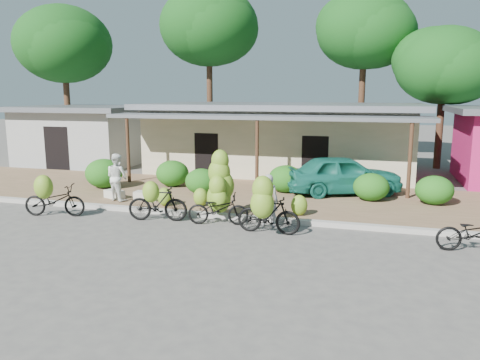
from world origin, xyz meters
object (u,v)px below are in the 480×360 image
(tree_center_right, at_px, (361,29))
(tree_back_left, at_px, (62,43))
(bike_far_left, at_px, (53,199))
(bike_right, at_px, (267,209))
(teal_van, at_px, (343,175))
(tree_near_right, at_px, (440,64))
(vendor, at_px, (268,201))
(sack_near, at_px, (147,196))
(tree_far_center, at_px, (207,25))
(bike_center, at_px, (219,194))
(bike_left, at_px, (157,202))
(bystander, at_px, (117,177))
(bike_far_right, at_px, (475,233))
(sack_far, at_px, (114,194))

(tree_center_right, bearing_deg, tree_back_left, -168.37)
(bike_far_left, xyz_separation_m, bike_right, (6.87, -0.06, 0.15))
(teal_van, bearing_deg, tree_near_right, -47.95)
(tree_center_right, relative_size, vendor, 6.01)
(bike_right, xyz_separation_m, teal_van, (1.65, 5.55, 0.11))
(bike_right, relative_size, sack_near, 2.12)
(tree_far_center, relative_size, bike_center, 4.65)
(tree_center_right, relative_size, bike_right, 5.21)
(sack_near, distance_m, vendor, 5.10)
(sack_near, bearing_deg, bike_left, -55.44)
(teal_van, bearing_deg, bystander, 91.47)
(bike_far_right, height_order, bystander, bystander)
(tree_near_right, height_order, bike_center, tree_near_right)
(bystander, bearing_deg, teal_van, -136.65)
(tree_near_right, distance_m, sack_far, 17.24)
(tree_far_center, distance_m, bystander, 15.02)
(bike_center, bearing_deg, bike_left, 93.67)
(sack_near, height_order, sack_far, sack_near)
(tree_near_right, xyz_separation_m, bike_far_left, (-12.53, -13.90, -4.72))
(tree_back_left, xyz_separation_m, tree_near_right, (21.00, 1.50, -1.46))
(bike_far_left, bearing_deg, tree_back_left, 21.74)
(bike_far_left, distance_m, bike_center, 5.28)
(tree_back_left, distance_m, bike_far_left, 16.24)
(bike_far_left, distance_m, sack_near, 3.17)
(bike_far_right, bearing_deg, bike_center, 76.29)
(bike_far_right, relative_size, sack_near, 2.21)
(tree_center_right, bearing_deg, tree_far_center, -176.82)
(tree_back_left, distance_m, tree_near_right, 21.10)
(tree_back_left, bearing_deg, teal_van, -22.14)
(tree_back_left, height_order, tree_center_right, tree_center_right)
(bike_far_right, relative_size, teal_van, 0.44)
(bike_far_left, bearing_deg, bystander, -37.55)
(tree_far_center, bearing_deg, vendor, -63.80)
(tree_center_right, bearing_deg, bike_center, -102.55)
(tree_far_center, distance_m, sack_near, 15.17)
(bike_left, distance_m, sack_far, 3.39)
(tree_far_center, xyz_separation_m, sack_near, (2.40, -12.92, -7.59))
(tree_center_right, relative_size, bystander, 5.64)
(bike_right, bearing_deg, tree_near_right, -19.82)
(teal_van, bearing_deg, vendor, 136.53)
(bike_left, xyz_separation_m, bike_far_right, (8.70, -0.35, -0.13))
(bike_far_right, bearing_deg, sack_near, 69.75)
(sack_near, bearing_deg, teal_van, 24.50)
(bike_left, bearing_deg, bike_right, -108.13)
(tree_center_right, height_order, bike_far_right, tree_center_right)
(bike_far_right, bearing_deg, tree_far_center, 32.50)
(tree_center_right, relative_size, tree_near_right, 1.32)
(sack_near, bearing_deg, tree_far_center, 100.53)
(teal_van, bearing_deg, bike_right, 140.94)
(bike_center, distance_m, teal_van, 5.68)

